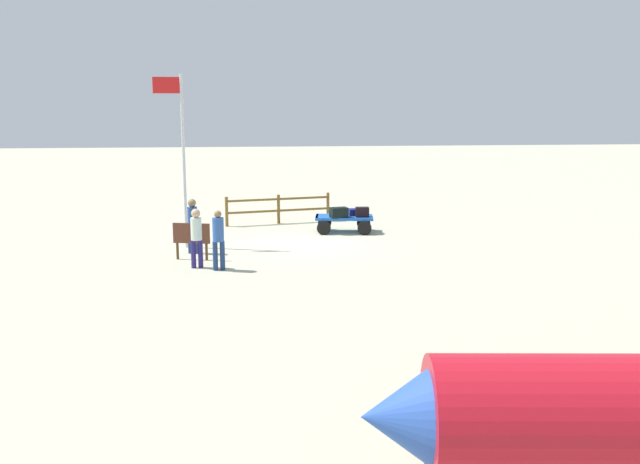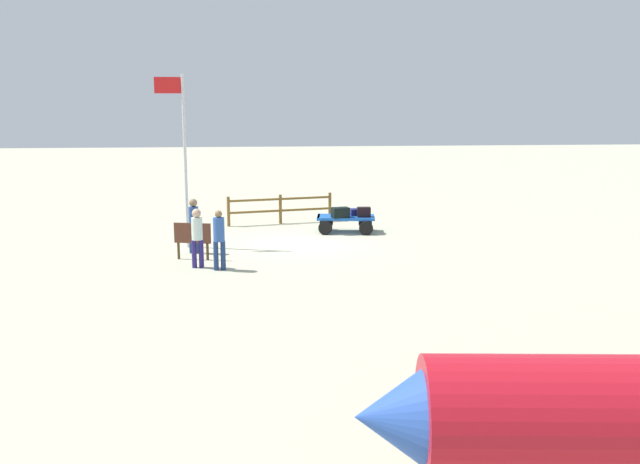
% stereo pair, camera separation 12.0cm
% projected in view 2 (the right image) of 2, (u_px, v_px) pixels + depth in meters
% --- Properties ---
extents(ground_plane, '(120.00, 120.00, 0.00)m').
position_uv_depth(ground_plane, '(302.00, 244.00, 22.94)').
color(ground_plane, '#B0B093').
extents(luggage_cart, '(2.25, 1.54, 0.61)m').
position_uv_depth(luggage_cart, '(345.00, 220.00, 24.99)').
color(luggage_cart, '#1751B0').
rests_on(luggage_cart, ground).
extents(suitcase_navy, '(0.48, 0.41, 0.24)m').
position_uv_depth(suitcase_navy, '(357.00, 212.00, 25.13)').
color(suitcase_navy, navy).
rests_on(suitcase_navy, luggage_cart).
extents(suitcase_olive, '(0.68, 0.51, 0.37)m').
position_uv_depth(suitcase_olive, '(340.00, 212.00, 24.59)').
color(suitcase_olive, black).
rests_on(suitcase_olive, luggage_cart).
extents(suitcase_maroon, '(0.51, 0.39, 0.35)m').
position_uv_depth(suitcase_maroon, '(364.00, 212.00, 24.73)').
color(suitcase_maroon, black).
rests_on(suitcase_maroon, luggage_cart).
extents(worker_lead, '(0.34, 0.34, 1.71)m').
position_uv_depth(worker_lead, '(219.00, 236.00, 19.01)').
color(worker_lead, navy).
rests_on(worker_lead, ground).
extents(worker_trailing, '(0.37, 0.37, 1.74)m').
position_uv_depth(worker_trailing, '(194.00, 222.00, 21.24)').
color(worker_trailing, navy).
rests_on(worker_trailing, ground).
extents(worker_supervisor, '(0.34, 0.34, 1.71)m').
position_uv_depth(worker_supervisor, '(197.00, 234.00, 19.31)').
color(worker_supervisor, navy).
rests_on(worker_supervisor, ground).
extents(flagpole, '(0.94, 0.10, 5.59)m').
position_uv_depth(flagpole, '(182.00, 148.00, 21.78)').
color(flagpole, silver).
rests_on(flagpole, ground).
extents(signboard, '(1.12, 0.35, 1.12)m').
position_uv_depth(signboard, '(192.00, 236.00, 20.40)').
color(signboard, '#4C3319').
rests_on(signboard, ground).
extents(wooden_fence, '(4.19, 0.99, 1.16)m').
position_uv_depth(wooden_fence, '(280.00, 207.00, 26.85)').
color(wooden_fence, brown).
rests_on(wooden_fence, ground).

